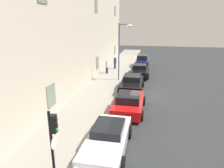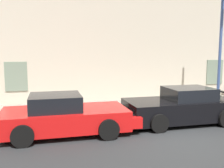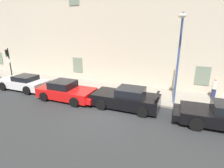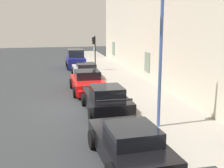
# 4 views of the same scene
# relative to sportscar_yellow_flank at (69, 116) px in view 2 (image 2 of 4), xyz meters

# --- Properties ---
(ground_plane) EXTENTS (80.00, 80.00, 0.00)m
(ground_plane) POSITION_rel_sportscar_yellow_flank_xyz_m (3.55, -1.04, -0.62)
(ground_plane) COLOR #2B2D30
(sidewalk) EXTENTS (60.00, 3.77, 0.14)m
(sidewalk) POSITION_rel_sportscar_yellow_flank_xyz_m (3.55, 3.07, -0.55)
(sidewalk) COLOR gray
(sidewalk) RESTS_ON ground
(sportscar_yellow_flank) EXTENTS (4.71, 2.26, 1.40)m
(sportscar_yellow_flank) POSITION_rel_sportscar_yellow_flank_xyz_m (0.00, 0.00, 0.00)
(sportscar_yellow_flank) COLOR red
(sportscar_yellow_flank) RESTS_ON ground
(sportscar_white_middle) EXTENTS (4.87, 2.20, 1.43)m
(sportscar_white_middle) POSITION_rel_sportscar_yellow_flank_xyz_m (4.33, 0.28, 0.01)
(sportscar_white_middle) COLOR black
(sportscar_white_middle) RESTS_ON ground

